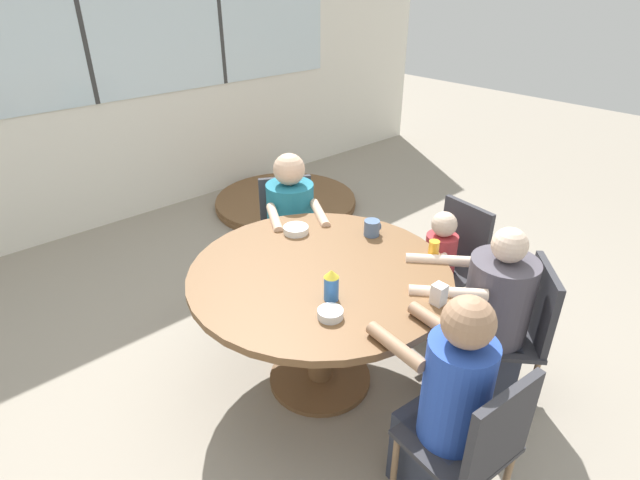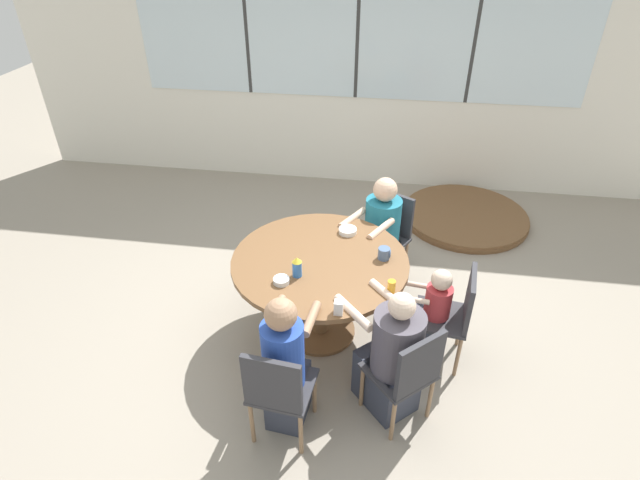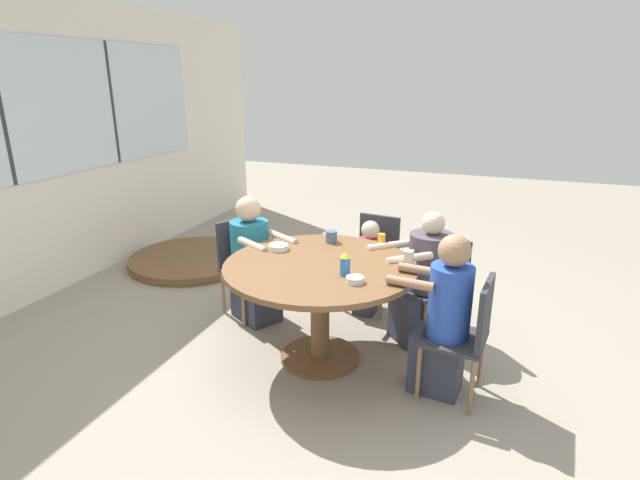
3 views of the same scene
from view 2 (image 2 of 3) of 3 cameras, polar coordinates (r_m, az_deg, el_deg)
ground_plane at (r=4.39m, az=0.00°, el=-10.36°), size 16.00×16.00×0.00m
wall_back_with_windows at (r=6.26m, az=4.19°, el=18.73°), size 8.40×0.08×2.80m
dining_table at (r=3.98m, az=0.00°, el=-3.96°), size 1.39×1.39×0.77m
chair_for_woman_green_shirt at (r=3.33m, az=-4.86°, el=-16.55°), size 0.44×0.44×0.85m
chair_for_man_blue_shirt at (r=3.46m, az=10.10°, el=-14.55°), size 0.56×0.56×0.85m
chair_for_man_teal_shirt at (r=4.78m, az=7.88°, el=1.18°), size 0.54×0.54×0.85m
chair_for_toddler at (r=3.96m, az=15.14°, el=-7.80°), size 0.45×0.45×0.85m
person_woman_green_shirt at (r=3.41m, az=-3.97°, el=-14.37°), size 0.34×0.54×1.12m
person_man_blue_shirt at (r=3.56m, az=8.17°, el=-13.25°), size 0.67×0.69×1.07m
person_man_teal_shirt at (r=4.66m, az=6.80°, el=0.17°), size 0.57×0.67×1.10m
person_toddler at (r=4.03m, az=12.67°, el=-8.58°), size 0.39×0.25×0.85m
coffee_mug at (r=3.90m, az=7.36°, el=-1.53°), size 0.10×0.09×0.09m
sippy_cup at (r=3.68m, az=-2.64°, el=-3.06°), size 0.07×0.07×0.16m
juice_glass at (r=3.59m, az=8.17°, el=-5.25°), size 0.06×0.06×0.09m
milk_carton_small at (r=3.38m, az=2.14°, el=-7.70°), size 0.06×0.06×0.10m
bowl_white_shallow at (r=3.65m, az=-4.44°, el=-4.64°), size 0.12×0.12×0.04m
bowl_cereal at (r=4.20m, az=3.19°, el=1.07°), size 0.15×0.15×0.04m
folded_table_stack at (r=6.07m, az=16.21°, el=2.63°), size 1.44×1.44×0.09m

